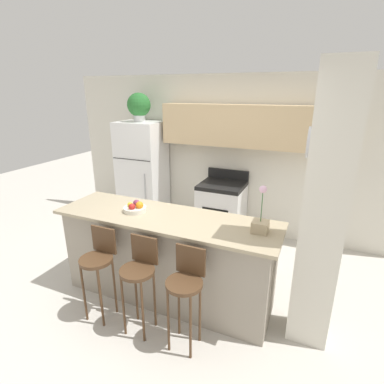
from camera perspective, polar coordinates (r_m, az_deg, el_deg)
The scene contains 12 objects.
ground_plane at distance 3.76m, azimuth -4.66°, elevation -19.06°, with size 14.00×14.00×0.00m, color beige.
wall_back at distance 4.86m, azimuth 7.62°, elevation 8.83°, with size 5.60×0.38×2.55m.
pillar_right at distance 2.83m, azimuth 23.72°, elevation -4.10°, with size 0.38×0.32×2.55m.
counter_bar at distance 3.47m, azimuth -4.88°, elevation -12.33°, with size 2.47×0.73×1.02m.
refrigerator at distance 5.34m, azimuth -9.38°, elevation 3.38°, with size 0.75×0.64×1.81m.
stove_range at distance 4.88m, azimuth 5.63°, elevation -3.44°, with size 0.69×0.64×1.07m.
bar_stool_left at distance 3.27m, azimuth -17.34°, elevation -12.41°, with size 0.34×0.34×0.99m.
bar_stool_mid at distance 3.01m, azimuth -9.97°, elevation -14.76°, with size 0.34×0.34×0.99m.
bar_stool_right at distance 2.80m, azimuth -1.18°, elevation -17.21°, with size 0.34×0.34×0.99m.
potted_plant_on_fridge at distance 5.16m, azimuth -10.08°, elevation 15.87°, with size 0.38×0.38×0.46m.
orchid_vase at distance 2.92m, azimuth 12.92°, elevation -5.62°, with size 0.15×0.15×0.46m.
fruit_bowl at distance 3.40m, azimuth -10.77°, elevation -2.95°, with size 0.25×0.25×0.12m.
Camera 1 is at (1.45, -2.59, 2.31)m, focal length 28.00 mm.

